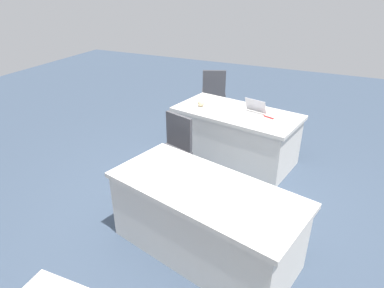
% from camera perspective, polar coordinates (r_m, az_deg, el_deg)
% --- Properties ---
extents(ground_plane, '(14.40, 14.40, 0.00)m').
position_cam_1_polar(ground_plane, '(4.05, -0.12, -11.21)').
color(ground_plane, '#3D4C60').
extents(table_foreground, '(1.88, 1.18, 0.75)m').
position_cam_1_polar(table_foreground, '(4.97, 7.34, 1.44)').
color(table_foreground, silver).
rests_on(table_foreground, ground).
extents(table_back_left, '(1.99, 1.25, 0.75)m').
position_cam_1_polar(table_back_left, '(3.32, 2.14, -12.69)').
color(table_back_left, silver).
rests_on(table_back_left, ground).
extents(chair_near_front, '(0.55, 0.55, 0.95)m').
position_cam_1_polar(chair_near_front, '(4.24, -3.39, -0.63)').
color(chair_near_front, '#9E9993').
rests_on(chair_near_front, ground).
extents(chair_tucked_right, '(0.58, 0.58, 0.95)m').
position_cam_1_polar(chair_tucked_right, '(6.43, 3.69, 9.10)').
color(chair_tucked_right, '#9E9993').
rests_on(chair_tucked_right, ground).
extents(laptop_silver, '(0.38, 0.37, 0.21)m').
position_cam_1_polar(laptop_silver, '(4.72, 10.03, 5.30)').
color(laptop_silver, silver).
rests_on(laptop_silver, table_foreground).
extents(yarn_ball, '(0.09, 0.09, 0.09)m').
position_cam_1_polar(yarn_ball, '(4.97, 1.55, 6.91)').
color(yarn_ball, beige).
rests_on(yarn_ball, table_foreground).
extents(scissors_red, '(0.18, 0.10, 0.01)m').
position_cam_1_polar(scissors_red, '(4.70, 12.72, 4.47)').
color(scissors_red, red).
rests_on(scissors_red, table_foreground).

